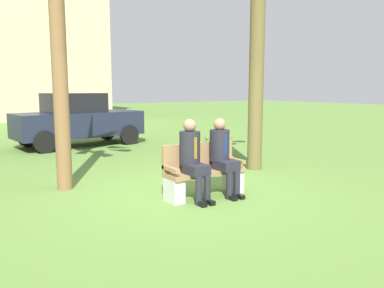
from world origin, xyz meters
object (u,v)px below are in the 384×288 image
Objects in this scene: seated_man_left at (193,156)px; seated_man_right at (223,152)px; shrub_near_bench at (217,147)px; parked_car_far at (78,120)px; park_bench at (203,173)px.

seated_man_left is 1.01× the size of seated_man_right.
seated_man_left reaches higher than shrub_near_bench.
seated_man_left is at bearing -92.81° from parked_car_far.
seated_man_right is at bearing -87.86° from parked_car_far.
park_bench is 0.47m from seated_man_left.
parked_car_far reaches higher than seated_man_left.
park_bench is 6.98m from parked_car_far.
shrub_near_bench is at bearing 54.07° from seated_man_right.
seated_man_right is (0.61, -0.00, -0.01)m from seated_man_left.
shrub_near_bench is at bearing 49.23° from park_bench.
seated_man_left is at bearing -132.82° from shrub_near_bench.
parked_car_far is at bearing 121.37° from shrub_near_bench.
seated_man_right is 7.09m from parked_car_far.
seated_man_left is (-0.30, -0.12, 0.34)m from park_bench.
seated_man_left reaches higher than seated_man_right.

